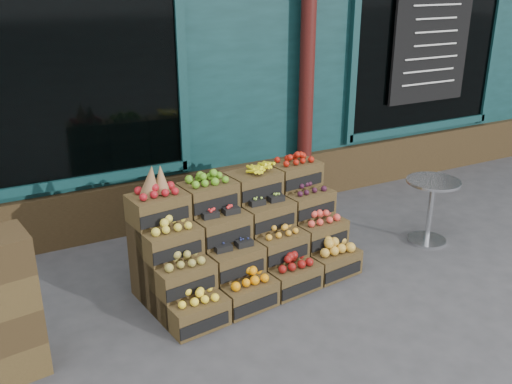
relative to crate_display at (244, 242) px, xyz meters
name	(u,v)px	position (x,y,z in m)	size (l,w,h in m)	color
ground	(311,299)	(0.37, -0.62, -0.39)	(60.00, 60.00, 0.00)	#3C3C3E
crate_display	(244,242)	(0.00, 0.00, 0.00)	(2.13, 1.23, 1.27)	#47361C
bistro_table	(431,204)	(2.16, -0.21, 0.06)	(0.57, 0.57, 0.72)	silver
shopkeeper	(44,152)	(-1.43, 2.14, 0.52)	(0.66, 0.44, 1.82)	#195A2B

